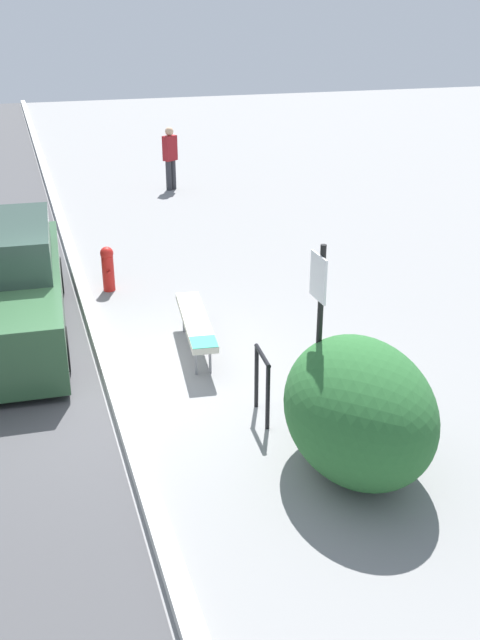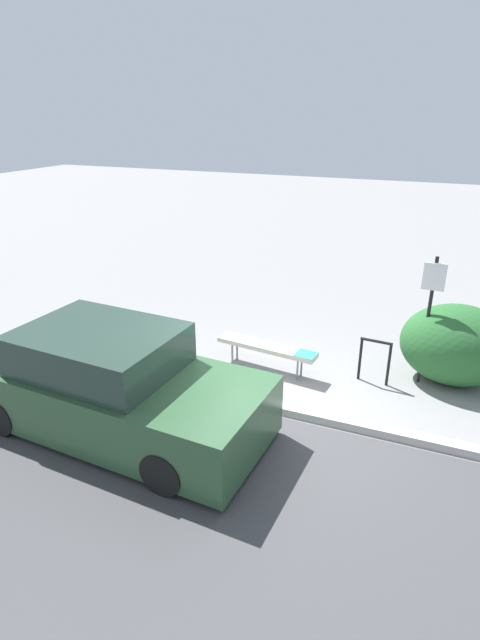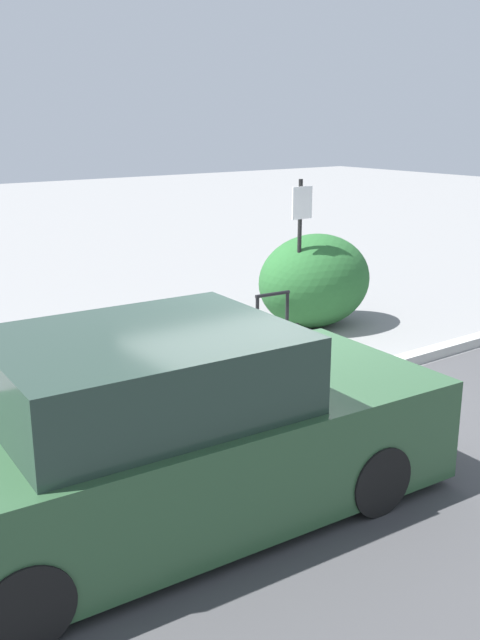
{
  "view_description": "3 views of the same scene",
  "coord_description": "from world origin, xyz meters",
  "views": [
    {
      "loc": [
        8.08,
        -0.87,
        4.39
      ],
      "look_at": [
        0.37,
        1.59,
        0.82
      ],
      "focal_mm": 40.0,
      "sensor_mm": 36.0,
      "label": 1
    },
    {
      "loc": [
        2.17,
        -6.53,
        4.48
      ],
      "look_at": [
        -1.14,
        1.37,
        0.86
      ],
      "focal_mm": 28.0,
      "sensor_mm": 36.0,
      "label": 2
    },
    {
      "loc": [
        -4.62,
        -5.86,
        3.13
      ],
      "look_at": [
        0.3,
        0.88,
        0.76
      ],
      "focal_mm": 40.0,
      "sensor_mm": 36.0,
      "label": 3
    }
  ],
  "objects": [
    {
      "name": "bench",
      "position": [
        -0.55,
        1.25,
        0.45
      ],
      "size": [
        1.95,
        0.56,
        0.51
      ],
      "rotation": [
        0.0,
        0.0,
        -0.12
      ],
      "color": "gray",
      "rests_on": "ground_plane"
    },
    {
      "name": "parked_car_near",
      "position": [
        -2.07,
        -1.34,
        0.7
      ],
      "size": [
        4.73,
        2.15,
        1.59
      ],
      "rotation": [
        0.0,
        0.0,
        -0.06
      ],
      "color": "black",
      "rests_on": "ground_plane"
    },
    {
      "name": "ground_plane",
      "position": [
        0.0,
        0.0,
        0.0
      ],
      "size": [
        60.0,
        60.0,
        0.0
      ],
      "primitive_type": "plane",
      "color": "gray"
    },
    {
      "name": "curb",
      "position": [
        0.0,
        0.0,
        0.07
      ],
      "size": [
        60.0,
        0.2,
        0.13
      ],
      "color": "#B7B7B2",
      "rests_on": "ground_plane"
    },
    {
      "name": "shrub_hedge",
      "position": [
        2.63,
        2.11,
        0.72
      ],
      "size": [
        1.9,
        1.42,
        1.44
      ],
      "color": "#28602D",
      "rests_on": "ground_plane"
    },
    {
      "name": "sign_post",
      "position": [
        2.1,
        1.87,
        1.38
      ],
      "size": [
        0.36,
        0.08,
        2.3
      ],
      "color": "black",
      "rests_on": "ground_plane"
    },
    {
      "name": "bike_rack",
      "position": [
        1.34,
        1.54,
        0.5
      ],
      "size": [
        0.55,
        0.09,
        0.83
      ],
      "rotation": [
        0.0,
        0.0,
        -0.08
      ],
      "color": "black",
      "rests_on": "ground_plane"
    }
  ]
}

